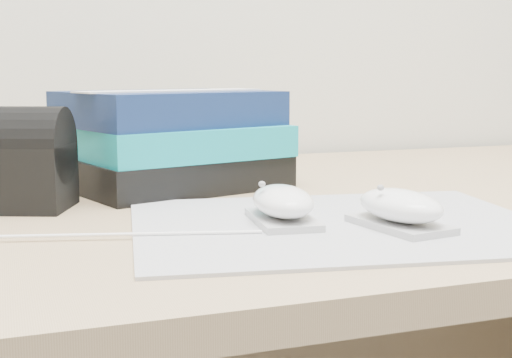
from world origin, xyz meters
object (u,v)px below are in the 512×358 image
object	(u,v)px
mouse_front	(400,209)
book_stack	(172,140)
mouse_rear	(283,204)
pouch	(11,160)
desk	(255,355)

from	to	relation	value
mouse_front	book_stack	world-z (taller)	book_stack
mouse_rear	book_stack	distance (m)	0.28
book_stack	mouse_front	bearing A→B (deg)	-66.83
mouse_front	pouch	world-z (taller)	pouch
mouse_front	book_stack	size ratio (longest dim) A/B	0.36
desk	book_stack	bearing A→B (deg)	158.47
mouse_rear	book_stack	bearing A→B (deg)	99.66
desk	book_stack	distance (m)	0.32
desk	pouch	bearing A→B (deg)	-170.58
desk	mouse_front	xyz separation A→B (m)	(0.04, -0.30, 0.26)
pouch	book_stack	bearing A→B (deg)	24.22
desk	pouch	size ratio (longest dim) A/B	10.79
mouse_front	pouch	distance (m)	0.43
desk	book_stack	world-z (taller)	book_stack
desk	mouse_front	distance (m)	0.39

